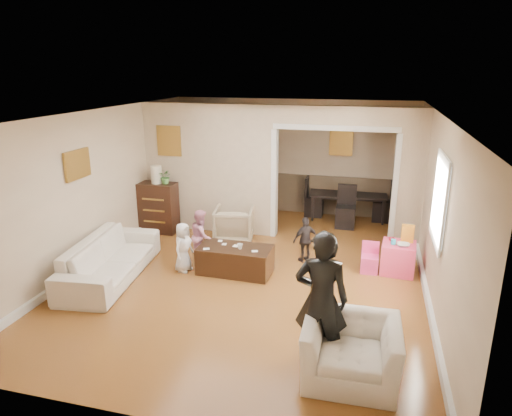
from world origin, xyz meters
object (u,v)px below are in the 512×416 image
(child_kneel_a, at_px, (183,247))
(table_lamp, at_px, (156,175))
(dresser, at_px, (159,208))
(coffee_table, at_px, (235,260))
(child_kneel_b, at_px, (201,236))
(child_toddler, at_px, (306,239))
(armchair_front, at_px, (351,351))
(sofa, at_px, (110,259))
(adult_person, at_px, (321,300))
(play_table, at_px, (398,258))
(armchair_back, at_px, (234,225))
(coffee_cup, at_px, (240,246))
(cyan_cup, at_px, (393,242))
(dining_table, at_px, (347,205))

(child_kneel_a, bearing_deg, table_lamp, 48.75)
(dresser, distance_m, coffee_table, 2.61)
(child_kneel_b, height_order, child_toddler, child_kneel_b)
(armchair_front, xyz_separation_m, coffee_table, (-2.00, 2.26, -0.11))
(sofa, distance_m, adult_person, 3.84)
(armchair_front, height_order, play_table, armchair_front)
(armchair_front, relative_size, dresser, 1.00)
(armchair_back, distance_m, table_lamp, 1.88)
(coffee_table, bearing_deg, coffee_cup, -26.57)
(armchair_back, distance_m, armchair_front, 4.37)
(sofa, relative_size, cyan_cup, 28.00)
(coffee_cup, distance_m, play_table, 2.62)
(coffee_table, bearing_deg, dining_table, 64.70)
(table_lamp, relative_size, child_kneel_b, 0.38)
(play_table, xyz_separation_m, child_kneel_b, (-3.30, -0.38, 0.21))
(adult_person, distance_m, child_kneel_a, 3.19)
(sofa, distance_m, dining_table, 5.37)
(table_lamp, bearing_deg, child_kneel_b, -40.87)
(armchair_back, relative_size, table_lamp, 2.08)
(child_toddler, bearing_deg, dining_table, -140.08)
(coffee_cup, xyz_separation_m, child_kneel_b, (-0.80, 0.35, -0.02))
(child_kneel_a, relative_size, child_kneel_b, 0.89)
(dining_table, relative_size, adult_person, 1.03)
(child_toddler, bearing_deg, coffee_cup, 1.85)
(dresser, bearing_deg, coffee_cup, -35.38)
(sofa, relative_size, child_kneel_b, 2.39)
(sofa, relative_size, dining_table, 1.33)
(armchair_back, xyz_separation_m, child_toddler, (1.49, -0.62, 0.07))
(armchair_back, relative_size, coffee_cup, 8.11)
(armchair_front, distance_m, child_toddler, 3.16)
(coffee_cup, bearing_deg, armchair_front, -49.31)
(play_table, xyz_separation_m, cyan_cup, (-0.10, -0.05, 0.29))
(cyan_cup, distance_m, adult_person, 2.88)
(cyan_cup, height_order, child_toddler, child_toddler)
(armchair_front, bearing_deg, child_toddler, 106.24)
(play_table, bearing_deg, dresser, 169.96)
(adult_person, relative_size, child_kneel_a, 1.94)
(armchair_front, distance_m, cyan_cup, 2.94)
(armchair_back, xyz_separation_m, dresser, (-1.66, 0.15, 0.17))
(child_kneel_a, bearing_deg, dining_table, -22.96)
(cyan_cup, xyz_separation_m, child_toddler, (-1.45, 0.12, -0.14))
(sofa, xyz_separation_m, cyan_cup, (4.39, 1.31, 0.22))
(play_table, xyz_separation_m, dining_table, (-1.00, 2.71, 0.04))
(dining_table, bearing_deg, coffee_cup, -117.73)
(armchair_front, bearing_deg, child_kneel_b, 135.25)
(dresser, height_order, child_kneel_b, dresser)
(sofa, distance_m, coffee_cup, 2.09)
(armchair_front, bearing_deg, cyan_cup, 78.86)
(table_lamp, relative_size, child_toddler, 0.44)
(sofa, relative_size, child_toddler, 2.75)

